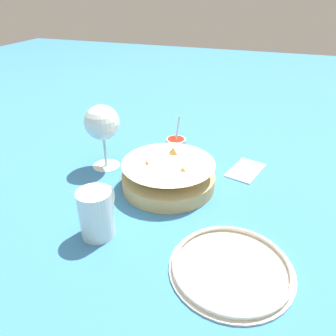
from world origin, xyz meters
name	(u,v)px	position (x,y,z in m)	size (l,w,h in m)	color
ground_plane	(172,187)	(0.00, 0.00, 0.00)	(4.00, 4.00, 0.00)	teal
food_basket	(168,176)	(0.00, 0.01, 0.03)	(0.24, 0.24, 0.09)	tan
sauce_cup	(176,143)	(0.21, 0.06, 0.02)	(0.07, 0.06, 0.10)	#B7B7BC
wine_glass	(102,124)	(0.04, 0.21, 0.13)	(0.10, 0.10, 0.18)	silver
beer_mug	(97,215)	(-0.22, 0.09, 0.05)	(0.11, 0.07, 0.10)	silver
side_plate	(231,267)	(-0.23, -0.19, 0.01)	(0.23, 0.23, 0.01)	silver
napkin	(246,170)	(0.15, -0.17, 0.00)	(0.14, 0.10, 0.01)	white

